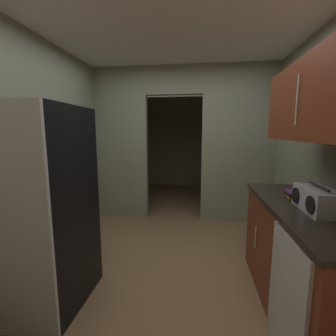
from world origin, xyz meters
TOP-DOWN VIEW (x-y plane):
  - ground at (0.00, 0.00)m, footprint 20.00×20.00m
  - kitchen_overhead_slab at (0.00, 0.52)m, footprint 3.40×7.45m
  - kitchen_partition at (0.05, 1.72)m, footprint 3.00×0.12m
  - adjoining_room_shell at (0.00, 3.51)m, footprint 3.00×2.66m
  - refrigerator at (-1.07, -0.49)m, footprint 0.75×0.80m
  - lower_cabinet_run at (1.17, -0.36)m, footprint 0.66×1.63m
  - dishwasher at (0.85, -0.82)m, footprint 0.02×0.56m
  - upper_cabinet_counterside at (1.17, -0.36)m, footprint 0.36×1.47m
  - boombox at (1.14, -0.47)m, footprint 0.20×0.41m
  - book_stack at (1.12, -0.11)m, footprint 0.13×0.15m

SIDE VIEW (x-z plane):
  - ground at x=0.00m, z-range 0.00..0.00m
  - dishwasher at x=0.85m, z-range 0.00..0.86m
  - lower_cabinet_run at x=1.17m, z-range 0.00..0.92m
  - refrigerator at x=-1.07m, z-range 0.00..1.70m
  - book_stack at x=1.12m, z-range 0.92..0.98m
  - boombox at x=1.14m, z-range 0.91..1.11m
  - adjoining_room_shell at x=0.00m, z-range 0.00..2.56m
  - kitchen_partition at x=0.05m, z-range 0.08..2.64m
  - upper_cabinet_counterside at x=1.17m, z-range 1.43..2.03m
  - kitchen_overhead_slab at x=0.00m, z-range 2.56..2.62m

